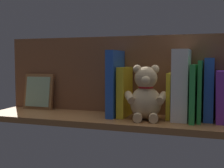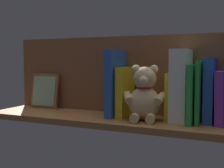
% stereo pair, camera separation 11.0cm
% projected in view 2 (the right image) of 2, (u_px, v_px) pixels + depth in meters
% --- Properties ---
extents(ground_plane, '(0.99, 0.25, 0.02)m').
position_uv_depth(ground_plane, '(112.00, 120.00, 1.11)').
color(ground_plane, brown).
extents(shelf_back_panel, '(0.99, 0.02, 0.30)m').
position_uv_depth(shelf_back_panel, '(123.00, 75.00, 1.19)').
color(shelf_back_panel, brown).
rests_on(shelf_back_panel, ground_plane).
extents(book_1, '(0.03, 0.12, 0.17)m').
position_uv_depth(book_1, '(221.00, 98.00, 0.97)').
color(book_1, purple).
rests_on(book_1, ground_plane).
extents(book_2, '(0.03, 0.10, 0.22)m').
position_uv_depth(book_2, '(210.00, 90.00, 0.99)').
color(book_2, blue).
rests_on(book_2, ground_plane).
extents(book_3, '(0.01, 0.13, 0.21)m').
position_uv_depth(book_3, '(200.00, 92.00, 0.99)').
color(book_3, green).
rests_on(book_3, ground_plane).
extents(book_4, '(0.02, 0.15, 0.19)m').
position_uv_depth(book_4, '(193.00, 94.00, 0.99)').
color(book_4, green).
rests_on(book_4, ground_plane).
extents(dictionary_thick_white, '(0.05, 0.13, 0.25)m').
position_uv_depth(dictionary_thick_white, '(181.00, 85.00, 1.02)').
color(dictionary_thick_white, white).
rests_on(dictionary_thick_white, ground_plane).
extents(book_5, '(0.01, 0.10, 0.16)m').
position_uv_depth(book_5, '(170.00, 96.00, 1.05)').
color(book_5, yellow).
rests_on(book_5, ground_plane).
extents(teddy_bear, '(0.15, 0.14, 0.19)m').
position_uv_depth(teddy_bear, '(144.00, 96.00, 1.04)').
color(teddy_bear, '#D1B284').
rests_on(teddy_bear, ground_plane).
extents(book_6, '(0.03, 0.13, 0.18)m').
position_uv_depth(book_6, '(125.00, 92.00, 1.11)').
color(book_6, yellow).
rests_on(book_6, ground_plane).
extents(book_7, '(0.03, 0.14, 0.24)m').
position_uv_depth(book_7, '(116.00, 83.00, 1.11)').
color(book_7, blue).
rests_on(book_7, ground_plane).
extents(picture_frame_leaning, '(0.14, 0.04, 0.15)m').
position_uv_depth(picture_frame_leaning, '(45.00, 91.00, 1.31)').
color(picture_frame_leaning, brown).
rests_on(picture_frame_leaning, ground_plane).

